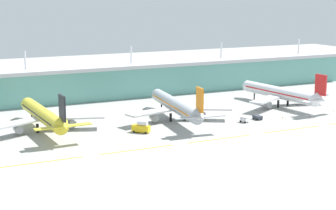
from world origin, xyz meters
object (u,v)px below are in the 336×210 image
fuel_truck (141,127)px  baggage_cart (244,120)px  airliner_middle (177,106)px  airliner_far (281,93)px  safety_cone_left_wingtip (283,117)px  airliner_near (44,116)px  pushback_tug (257,117)px  safety_cone_nose_front (334,111)px

fuel_truck → baggage_cart: bearing=-3.5°
airliner_middle → airliner_far: (60.10, 5.19, -0.01)m
airliner_middle → airliner_far: same height
baggage_cart → fuel_truck: size_ratio=0.56×
airliner_middle → fuel_truck: size_ratio=9.02×
airliner_middle → safety_cone_left_wingtip: (44.48, -16.87, -6.10)m
fuel_truck → safety_cone_left_wingtip: (66.85, -3.37, -1.91)m
airliner_middle → airliner_far: size_ratio=1.07×
baggage_cart → fuel_truck: (-46.79, 2.87, 1.00)m
airliner_near → airliner_far: (116.78, -0.62, -0.00)m
airliner_near → airliner_far: size_ratio=1.01×
safety_cone_left_wingtip → airliner_near: bearing=167.4°
baggage_cart → safety_cone_left_wingtip: 20.09m
airliner_far → baggage_cart: 42.01m
pushback_tug → safety_cone_nose_front: pushback_tug is taller
airliner_far → airliner_near: bearing=179.7°
safety_cone_left_wingtip → fuel_truck: bearing=177.1°
airliner_near → safety_cone_nose_front: airliner_near is taller
baggage_cart → airliner_near: bearing=164.7°
airliner_near → fuel_truck: (34.31, -19.32, -4.18)m
pushback_tug → airliner_near: bearing=167.4°
airliner_middle → safety_cone_nose_front: bearing=-11.6°
baggage_cart → fuel_truck: bearing=176.5°
airliner_near → safety_cone_nose_front: bearing=-9.2°
baggage_cart → airliner_far: bearing=31.1°
airliner_near → airliner_middle: size_ratio=0.95×
airliner_far → safety_cone_left_wingtip: bearing=-125.3°
pushback_tug → airliner_far: bearing=35.4°
airliner_far → airliner_middle: bearing=-175.1°
safety_cone_nose_front → pushback_tug: bearing=178.3°
safety_cone_left_wingtip → safety_cone_nose_front: bearing=2.6°
fuel_truck → safety_cone_left_wingtip: bearing=-2.9°
airliner_far → fuel_truck: (-82.47, -18.69, -4.18)m
airliner_near → baggage_cart: (81.10, -22.19, -5.18)m
airliner_near → airliner_far: bearing=-0.3°
airliner_far → safety_cone_nose_front: (15.24, -20.65, -6.09)m
fuel_truck → airliner_near: bearing=150.6°
airliner_far → fuel_truck: bearing=-167.2°
airliner_middle → safety_cone_nose_front: airliner_middle is taller
airliner_far → safety_cone_left_wingtip: size_ratio=84.68×
airliner_middle → safety_cone_left_wingtip: 47.96m
airliner_near → safety_cone_nose_front: 133.87m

